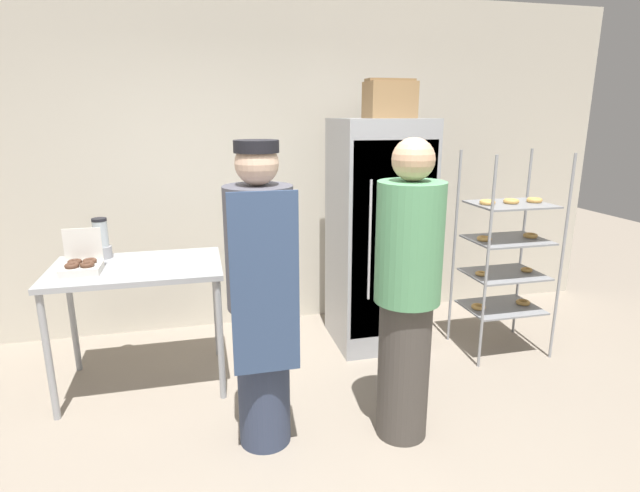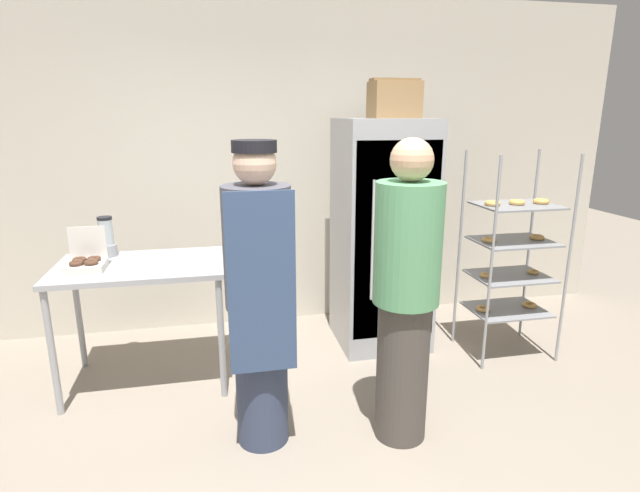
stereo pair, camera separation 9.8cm
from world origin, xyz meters
TOP-DOWN VIEW (x-y plane):
  - ground_plane at (0.00, 0.00)m, footprint 14.00×14.00m
  - back_wall at (0.00, 2.35)m, footprint 6.40×0.12m
  - refrigerator at (0.73, 1.64)m, footprint 0.71×0.72m
  - baking_rack at (1.66, 1.23)m, footprint 0.66×0.51m
  - prep_counter at (-1.12, 1.34)m, footprint 1.12×0.74m
  - donut_box at (-1.44, 1.27)m, footprint 0.24×0.23m
  - blender_pitcher at (-1.37, 1.60)m, footprint 0.13×0.13m
  - cardboard_storage_box at (0.77, 1.60)m, footprint 0.37×0.26m
  - person_baker at (-0.38, 0.49)m, footprint 0.37×0.39m
  - person_customer at (0.43, 0.36)m, footprint 0.37×0.37m

SIDE VIEW (x-z plane):
  - ground_plane at x=0.00m, z-range 0.00..0.00m
  - prep_counter at x=-1.12m, z-range 0.35..1.23m
  - baking_rack at x=1.66m, z-range 0.00..1.62m
  - person_customer at x=0.43m, z-range 0.02..1.79m
  - person_baker at x=-0.38m, z-range 0.04..1.79m
  - refrigerator at x=0.73m, z-range 0.00..1.85m
  - donut_box at x=-1.44m, z-range 0.80..1.07m
  - blender_pitcher at x=-1.37m, z-range 0.87..1.16m
  - back_wall at x=0.00m, z-range 0.00..2.88m
  - cardboard_storage_box at x=0.77m, z-range 1.85..2.14m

